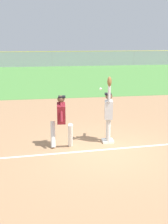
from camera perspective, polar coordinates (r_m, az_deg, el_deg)
name	(u,v)px	position (r m, az deg, el deg)	size (l,w,h in m)	color
ground_plane	(103,150)	(9.45, 3.72, -7.42)	(82.83, 82.83, 0.00)	tan
outfield_grass	(59,77)	(27.06, -4.95, 6.81)	(41.63, 19.61, 0.01)	#549342
first_base	(108,141)	(10.19, 4.59, -5.57)	(0.38, 0.38, 0.08)	white
fielder	(109,111)	(9.84, 4.78, 0.29)	(0.34, 0.89, 2.28)	silver
runner	(61,118)	(9.42, -4.41, -1.12)	(0.73, 0.85, 1.72)	white
baseball	(101,89)	(9.46, 3.23, 4.48)	(0.07, 0.07, 0.07)	white
outfield_fence	(52,59)	(36.71, -6.18, 10.17)	(41.71, 0.08, 1.84)	#93999E
parked_car_white	(6,60)	(40.03, -14.87, 9.76)	(4.47, 2.26, 1.25)	white
parked_car_black	(47,59)	(39.64, -7.14, 10.08)	(4.58, 2.49, 1.25)	black
parked_car_silver	(80,59)	(40.10, -0.81, 10.23)	(4.57, 2.47, 1.25)	#B7B7BC
parked_car_blue	(114,58)	(40.96, 5.76, 10.25)	(4.52, 2.35, 1.25)	#23389E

